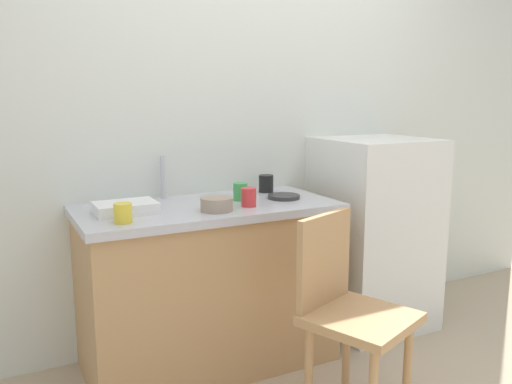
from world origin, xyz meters
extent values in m
cube|color=silver|center=(0.00, 1.00, 1.27)|extent=(4.80, 0.10, 2.53)
cube|color=tan|center=(-0.37, 0.65, 0.40)|extent=(1.25, 0.60, 0.81)
cube|color=#B7B7BC|center=(-0.37, 0.65, 0.83)|extent=(1.29, 0.64, 0.04)
cylinder|color=#B7B7BC|center=(-0.51, 0.90, 0.96)|extent=(0.02, 0.02, 0.23)
cube|color=silver|center=(0.71, 0.66, 0.57)|extent=(0.62, 0.59, 1.14)
cylinder|color=tan|center=(0.19, -0.21, 0.23)|extent=(0.04, 0.04, 0.45)
cylinder|color=tan|center=(-0.20, -0.05, 0.23)|extent=(0.04, 0.04, 0.45)
cylinder|color=tan|center=(0.08, 0.06, 0.23)|extent=(0.04, 0.04, 0.45)
cube|color=tan|center=(0.00, -0.13, 0.47)|extent=(0.52, 0.52, 0.04)
cube|color=tan|center=(-0.07, 0.04, 0.69)|extent=(0.35, 0.16, 0.40)
cube|color=white|center=(-0.77, 0.64, 0.87)|extent=(0.28, 0.20, 0.05)
cylinder|color=gray|center=(-0.38, 0.49, 0.88)|extent=(0.15, 0.15, 0.06)
cylinder|color=#2D2D2D|center=(0.05, 0.61, 0.86)|extent=(0.17, 0.17, 0.02)
cylinder|color=yellow|center=(-0.83, 0.45, 0.89)|extent=(0.08, 0.08, 0.08)
cylinder|color=green|center=(-0.17, 0.67, 0.89)|extent=(0.08, 0.08, 0.09)
cylinder|color=red|center=(-0.20, 0.51, 0.89)|extent=(0.07, 0.07, 0.09)
cylinder|color=black|center=(0.06, 0.82, 0.89)|extent=(0.08, 0.08, 0.10)
camera|label=1|loc=(-1.32, -1.76, 1.38)|focal=37.02mm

